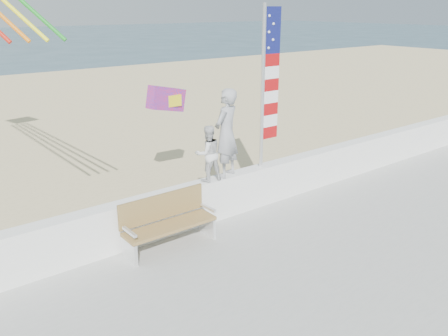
{
  "coord_description": "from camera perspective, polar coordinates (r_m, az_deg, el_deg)",
  "views": [
    {
      "loc": [
        -5.44,
        -5.5,
        4.52
      ],
      "look_at": [
        0.2,
        1.8,
        1.35
      ],
      "focal_mm": 38.0,
      "sensor_mm": 36.0,
      "label": 1
    }
  ],
  "objects": [
    {
      "name": "adult",
      "position": [
        9.84,
        0.28,
        4.2
      ],
      "size": [
        0.8,
        0.67,
        1.87
      ],
      "primitive_type": "imported",
      "rotation": [
        0.0,
        0.0,
        3.53
      ],
      "color": "#949599",
      "rests_on": "seawall"
    },
    {
      "name": "child",
      "position": [
        9.66,
        -1.94,
        1.76
      ],
      "size": [
        0.63,
        0.52,
        1.17
      ],
      "primitive_type": "imported",
      "rotation": [
        0.0,
        0.0,
        2.99
      ],
      "color": "silver",
      "rests_on": "seawall"
    },
    {
      "name": "parafoil_kite",
      "position": [
        11.37,
        -6.86,
        8.25
      ],
      "size": [
        1.09,
        0.44,
        0.73
      ],
      "color": "red",
      "rests_on": "ground"
    },
    {
      "name": "seawall",
      "position": [
        10.05,
        -1.6,
        -3.82
      ],
      "size": [
        30.0,
        0.35,
        0.9
      ],
      "primitive_type": "cube",
      "color": "white",
      "rests_on": "boardwalk"
    },
    {
      "name": "sand",
      "position": [
        16.12,
        -16.46,
        2.03
      ],
      "size": [
        90.0,
        40.0,
        0.08
      ],
      "primitive_type": "cube",
      "color": "beige",
      "rests_on": "ground"
    },
    {
      "name": "bench",
      "position": [
        9.0,
        -6.83,
        -6.36
      ],
      "size": [
        1.8,
        0.57,
        1.0
      ],
      "color": "olive",
      "rests_on": "boardwalk"
    },
    {
      "name": "ground",
      "position": [
        8.96,
        6.17,
        -11.45
      ],
      "size": [
        220.0,
        220.0,
        0.0
      ],
      "primitive_type": "plane",
      "color": "#2B4757",
      "rests_on": "ground"
    },
    {
      "name": "flag",
      "position": [
        10.35,
        5.23,
        10.4
      ],
      "size": [
        0.5,
        0.08,
        3.5
      ],
      "color": "silver",
      "rests_on": "seawall"
    }
  ]
}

